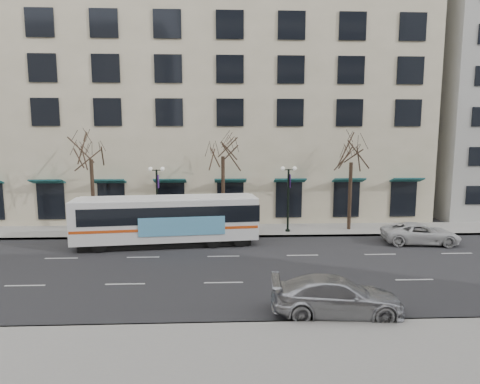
{
  "coord_description": "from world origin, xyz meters",
  "views": [
    {
      "loc": [
        0.02,
        -22.06,
        7.4
      ],
      "look_at": [
        1.06,
        2.8,
        4.0
      ],
      "focal_mm": 30.0,
      "sensor_mm": 36.0,
      "label": 1
    }
  ],
  "objects": [
    {
      "name": "tree_far_mid",
      "position": [
        0.0,
        8.8,
        6.91
      ],
      "size": [
        3.6,
        3.6,
        8.55
      ],
      "color": "black",
      "rests_on": "ground"
    },
    {
      "name": "sidewalk_far",
      "position": [
        5.0,
        9.0,
        0.07
      ],
      "size": [
        80.0,
        4.0,
        0.15
      ],
      "primitive_type": "cube",
      "color": "gray",
      "rests_on": "ground"
    },
    {
      "name": "tree_far_left",
      "position": [
        -10.0,
        8.8,
        6.7
      ],
      "size": [
        3.6,
        3.6,
        8.34
      ],
      "color": "black",
      "rests_on": "ground"
    },
    {
      "name": "lamp_post_left",
      "position": [
        -4.99,
        8.2,
        2.94
      ],
      "size": [
        1.22,
        0.45,
        5.21
      ],
      "color": "black",
      "rests_on": "ground"
    },
    {
      "name": "ground",
      "position": [
        0.0,
        0.0,
        0.0
      ],
      "size": [
        160.0,
        160.0,
        0.0
      ],
      "primitive_type": "plane",
      "color": "black",
      "rests_on": "ground"
    },
    {
      "name": "city_bus",
      "position": [
        -3.78,
        5.12,
        1.84
      ],
      "size": [
        12.63,
        4.04,
        3.36
      ],
      "rotation": [
        0.0,
        0.0,
        0.11
      ],
      "color": "silver",
      "rests_on": "ground"
    },
    {
      "name": "building_hotel",
      "position": [
        -2.0,
        21.0,
        12.0
      ],
      "size": [
        40.0,
        20.0,
        24.0
      ],
      "primitive_type": "cube",
      "color": "#B5AB8A",
      "rests_on": "ground"
    },
    {
      "name": "tree_far_right",
      "position": [
        10.0,
        8.8,
        6.42
      ],
      "size": [
        3.6,
        3.6,
        8.06
      ],
      "color": "black",
      "rests_on": "ground"
    },
    {
      "name": "white_pickup",
      "position": [
        13.82,
        4.8,
        0.72
      ],
      "size": [
        5.44,
        3.0,
        1.44
      ],
      "primitive_type": "imported",
      "rotation": [
        0.0,
        0.0,
        1.45
      ],
      "color": "silver",
      "rests_on": "ground"
    },
    {
      "name": "silver_car",
      "position": [
        4.74,
        -6.2,
        0.8
      ],
      "size": [
        5.65,
        2.68,
        1.59
      ],
      "primitive_type": "imported",
      "rotation": [
        0.0,
        0.0,
        1.49
      ],
      "color": "#AFB0B7",
      "rests_on": "ground"
    },
    {
      "name": "lamp_post_right",
      "position": [
        5.01,
        8.2,
        2.94
      ],
      "size": [
        1.22,
        0.45,
        5.21
      ],
      "color": "black",
      "rests_on": "ground"
    }
  ]
}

